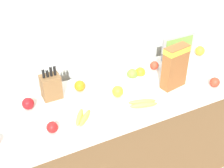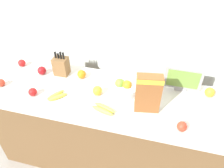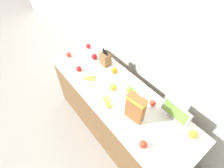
% 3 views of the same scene
% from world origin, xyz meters
% --- Properties ---
extents(wall_back, '(9.00, 0.06, 2.60)m').
position_xyz_m(wall_back, '(0.00, 0.56, 1.30)').
color(wall_back, silver).
rests_on(wall_back, ground_plane).
extents(counter, '(2.03, 0.68, 0.87)m').
position_xyz_m(counter, '(0.00, 0.00, 0.44)').
color(counter, brown).
rests_on(counter, ground_plane).
extents(knife_block, '(0.13, 0.10, 0.26)m').
position_xyz_m(knife_block, '(-0.47, 0.19, 0.96)').
color(knife_block, brown).
rests_on(knife_block, counter).
extents(small_monitor, '(0.30, 0.03, 0.23)m').
position_xyz_m(small_monitor, '(0.61, 0.22, 0.99)').
color(small_monitor, gray).
rests_on(small_monitor, counter).
extents(cereal_box, '(0.20, 0.11, 0.32)m').
position_xyz_m(cereal_box, '(0.36, -0.08, 1.04)').
color(cereal_box, brown).
rests_on(cereal_box, counter).
extents(fruit_bowl, '(0.24, 0.24, 0.12)m').
position_xyz_m(fruit_bowl, '(0.14, 0.09, 0.91)').
color(fruit_bowl, silver).
rests_on(fruit_bowl, counter).
extents(banana_bunch_left, '(0.20, 0.12, 0.03)m').
position_xyz_m(banana_bunch_left, '(0.04, -0.18, 0.89)').
color(banana_bunch_left, yellow).
rests_on(banana_bunch_left, counter).
extents(banana_bunch_right, '(0.16, 0.17, 0.03)m').
position_xyz_m(banana_bunch_right, '(-0.37, -0.13, 0.89)').
color(banana_bunch_right, yellow).
rests_on(banana_bunch_right, counter).
extents(apple_rightmost, '(0.07, 0.07, 0.07)m').
position_xyz_m(apple_rightmost, '(0.62, -0.22, 0.91)').
color(apple_rightmost, red).
rests_on(apple_rightmost, counter).
extents(apple_middle, '(0.07, 0.07, 0.07)m').
position_xyz_m(apple_middle, '(0.36, 0.18, 0.90)').
color(apple_middle, red).
rests_on(apple_middle, counter).
extents(apple_rear, '(0.08, 0.08, 0.08)m').
position_xyz_m(apple_rear, '(-0.65, 0.14, 0.91)').
color(apple_rear, '#A31419').
rests_on(apple_rear, counter).
extents(apple_leftmost, '(0.07, 0.07, 0.07)m').
position_xyz_m(apple_leftmost, '(-0.58, -0.15, 0.91)').
color(apple_leftmost, red).
rests_on(apple_leftmost, counter).
extents(orange_front_center, '(0.08, 0.08, 0.08)m').
position_xyz_m(orange_front_center, '(-0.06, -0.01, 0.91)').
color(orange_front_center, orange).
rests_on(orange_front_center, counter).
extents(orange_back_center, '(0.08, 0.08, 0.08)m').
position_xyz_m(orange_back_center, '(0.84, 0.20, 0.91)').
color(orange_back_center, orange).
rests_on(orange_back_center, counter).
extents(orange_mid_left, '(0.08, 0.08, 0.08)m').
position_xyz_m(orange_mid_left, '(-0.27, 0.17, 0.91)').
color(orange_mid_left, orange).
rests_on(orange_mid_left, counter).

